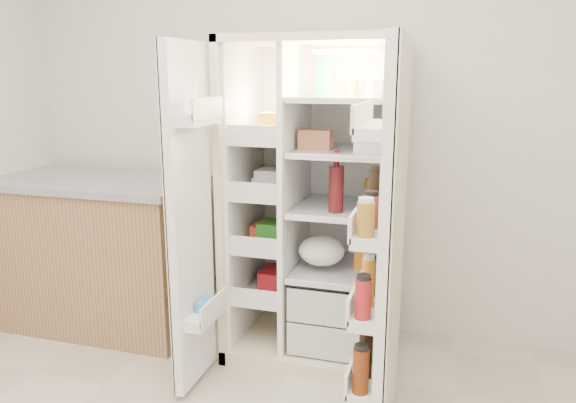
% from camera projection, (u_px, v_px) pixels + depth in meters
% --- Properties ---
extents(wall_back, '(4.00, 0.02, 2.70)m').
position_uv_depth(wall_back, '(320.00, 117.00, 3.37)').
color(wall_back, silver).
rests_on(wall_back, floor).
extents(refrigerator, '(0.92, 0.70, 1.80)m').
position_uv_depth(refrigerator, '(319.00, 227.00, 3.16)').
color(refrigerator, beige).
rests_on(refrigerator, floor).
extents(freezer_door, '(0.15, 0.40, 1.72)m').
position_uv_depth(freezer_door, '(191.00, 221.00, 2.71)').
color(freezer_door, white).
rests_on(freezer_door, floor).
extents(fridge_door, '(0.17, 0.58, 1.72)m').
position_uv_depth(fridge_door, '(387.00, 249.00, 2.36)').
color(fridge_door, white).
rests_on(fridge_door, floor).
extents(kitchen_counter, '(1.33, 0.71, 0.97)m').
position_uv_depth(kitchen_counter, '(100.00, 252.00, 3.53)').
color(kitchen_counter, '#9D714E').
rests_on(kitchen_counter, floor).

